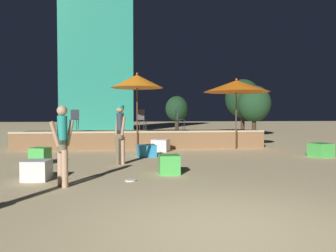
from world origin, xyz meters
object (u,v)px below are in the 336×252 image
(cube_seat_5, at_px, (161,145))
(background_tree_0, at_px, (254,104))
(cube_seat_0, at_px, (169,164))
(person_0, at_px, (62,144))
(cube_seat_4, at_px, (37,170))
(bistro_chair_1, at_px, (74,118))
(background_tree_2, at_px, (243,99))
(cube_seat_3, at_px, (321,150))
(bistro_chair_2, at_px, (178,118))
(person_2, at_px, (120,131))
(frisbee_disc, at_px, (131,180))
(background_tree_1, at_px, (177,109))
(patio_umbrella_1, at_px, (236,86))
(cube_seat_2, at_px, (40,156))
(patio_umbrella_0, at_px, (137,81))
(bistro_chair_0, at_px, (141,118))
(cube_seat_1, at_px, (146,151))

(cube_seat_5, bearing_deg, background_tree_0, 49.00)
(cube_seat_0, height_order, person_0, person_0)
(cube_seat_4, height_order, bistro_chair_1, bistro_chair_1)
(cube_seat_4, height_order, background_tree_2, background_tree_2)
(cube_seat_3, distance_m, bistro_chair_2, 6.07)
(cube_seat_3, relative_size, bistro_chair_1, 0.84)
(person_2, bearing_deg, cube_seat_5, -148.73)
(background_tree_2, bearing_deg, bistro_chair_1, -143.67)
(frisbee_disc, xyz_separation_m, background_tree_1, (3.61, 16.24, 1.83))
(patio_umbrella_1, relative_size, cube_seat_2, 5.03)
(patio_umbrella_0, distance_m, bistro_chair_0, 1.88)
(cube_seat_4, height_order, person_0, person_0)
(cube_seat_1, distance_m, cube_seat_3, 5.98)
(cube_seat_1, relative_size, bistro_chair_1, 0.75)
(cube_seat_0, height_order, background_tree_1, background_tree_1)
(cube_seat_0, distance_m, bistro_chair_1, 7.71)
(cube_seat_4, bearing_deg, person_0, -47.70)
(cube_seat_1, bearing_deg, background_tree_0, 51.10)
(cube_seat_3, distance_m, person_2, 6.87)
(patio_umbrella_0, distance_m, cube_seat_4, 6.83)
(person_2, bearing_deg, background_tree_0, -160.28)
(patio_umbrella_1, relative_size, cube_seat_1, 4.38)
(patio_umbrella_0, xyz_separation_m, cube_seat_2, (-2.96, -3.43, -2.55))
(cube_seat_3, height_order, background_tree_0, background_tree_0)
(cube_seat_3, xyz_separation_m, bistro_chair_2, (-4.24, 4.21, 1.08))
(cube_seat_0, distance_m, bistro_chair_2, 6.90)
(patio_umbrella_1, xyz_separation_m, cube_seat_4, (-6.57, -5.66, -2.41))
(bistro_chair_0, distance_m, frisbee_disc, 7.49)
(background_tree_1, relative_size, background_tree_2, 0.70)
(patio_umbrella_1, relative_size, cube_seat_0, 6.01)
(cube_seat_5, bearing_deg, background_tree_2, 54.57)
(cube_seat_1, bearing_deg, patio_umbrella_0, 96.49)
(cube_seat_5, height_order, background_tree_2, background_tree_2)
(patio_umbrella_0, bearing_deg, background_tree_2, 49.39)
(cube_seat_0, bearing_deg, background_tree_1, 80.25)
(cube_seat_1, relative_size, background_tree_1, 0.24)
(patio_umbrella_1, distance_m, cube_seat_2, 8.16)
(cube_seat_2, bearing_deg, cube_seat_4, -77.71)
(cube_seat_5, bearing_deg, bistro_chair_2, 61.21)
(patio_umbrella_0, bearing_deg, bistro_chair_0, 79.25)
(bistro_chair_2, relative_size, background_tree_2, 0.23)
(person_2, bearing_deg, patio_umbrella_1, -175.67)
(frisbee_disc, relative_size, background_tree_0, 0.07)
(cube_seat_0, relative_size, cube_seat_2, 0.84)
(frisbee_disc, bearing_deg, cube_seat_4, 169.47)
(bistro_chair_2, bearing_deg, frisbee_disc, 159.12)
(cube_seat_4, bearing_deg, background_tree_1, 70.31)
(cube_seat_0, distance_m, background_tree_1, 15.81)
(cube_seat_0, xyz_separation_m, cube_seat_5, (0.32, 4.84, 0.00))
(cube_seat_2, bearing_deg, bistro_chair_0, 55.14)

